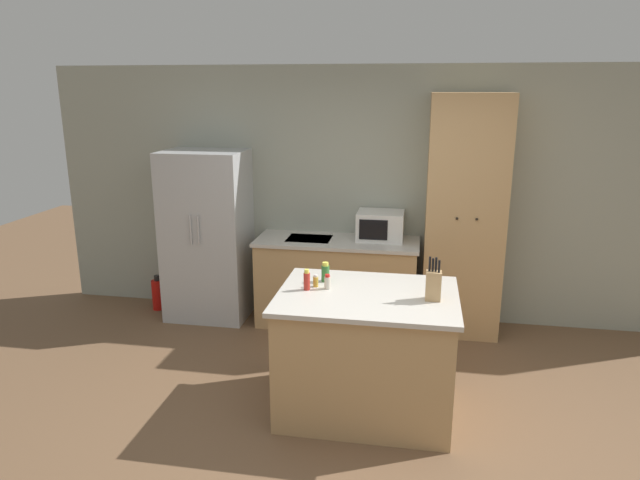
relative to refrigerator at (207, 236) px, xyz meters
The scene contains 13 objects.
ground_plane 2.86m from the refrigerator, 46.80° to the right, with size 14.00×14.00×0.00m, color brown.
wall_back 1.94m from the refrigerator, 10.48° to the left, with size 7.20×0.06×2.60m.
refrigerator is the anchor object (origin of this frame).
back_counter 1.44m from the refrigerator, ahead, with size 1.64×0.64×0.90m.
pantry_cabinet 2.62m from the refrigerator, ahead, with size 0.74×0.54×2.33m.
kitchen_island 2.44m from the refrigerator, 40.52° to the right, with size 1.31×1.00×0.93m.
microwave 1.80m from the refrigerator, ahead, with size 0.46×0.38×0.28m.
knife_block 2.80m from the refrigerator, 35.05° to the right, with size 0.11×0.09×0.31m.
spice_bottle_tall_dark 2.01m from the refrigerator, 42.37° to the right, with size 0.06×0.06×0.15m.
spice_bottle_short_red 2.15m from the refrigerator, 44.81° to the right, with size 0.05×0.05×0.11m.
spice_bottle_amber_oil 2.06m from the refrigerator, 46.08° to the right, with size 0.04×0.04×0.09m.
spice_bottle_green_herb 2.08m from the refrigerator, 48.59° to the right, with size 0.05×0.05×0.16m.
fire_extinguisher 0.95m from the refrigerator, behind, with size 0.13×0.13×0.39m.
Camera 1 is at (0.31, -3.47, 2.39)m, focal length 32.00 mm.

